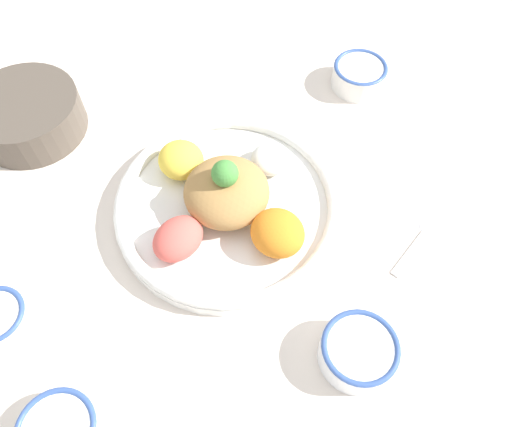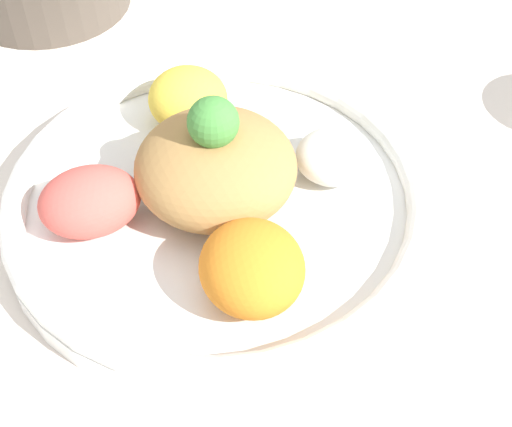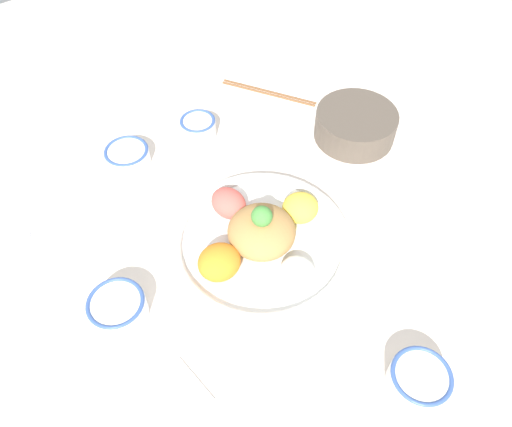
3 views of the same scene
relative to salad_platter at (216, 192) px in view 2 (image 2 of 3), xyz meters
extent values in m
plane|color=silver|center=(0.02, 0.02, -0.03)|extent=(2.40, 2.40, 0.00)
cylinder|color=white|center=(0.00, 0.00, -0.02)|extent=(0.34, 0.34, 0.02)
torus|color=white|center=(0.00, 0.00, 0.00)|extent=(0.34, 0.34, 0.02)
ellipsoid|color=#E55B51|center=(-0.10, -0.01, 0.02)|extent=(0.08, 0.07, 0.05)
ellipsoid|color=orange|center=(0.01, -0.10, 0.02)|extent=(0.08, 0.08, 0.06)
ellipsoid|color=white|center=(0.10, 0.01, 0.01)|extent=(0.07, 0.06, 0.04)
ellipsoid|color=yellow|center=(-0.01, 0.10, 0.02)|extent=(0.07, 0.08, 0.05)
ellipsoid|color=#AD7F47|center=(0.00, 0.00, 0.03)|extent=(0.13, 0.13, 0.07)
sphere|color=#478E3D|center=(0.00, 0.00, 0.07)|extent=(0.04, 0.04, 0.04)
camera|label=1|loc=(-0.25, -0.32, 0.62)|focal=35.00mm
camera|label=2|loc=(-0.06, -0.39, 0.40)|focal=50.00mm
camera|label=3|loc=(0.43, -0.33, 0.76)|focal=35.00mm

